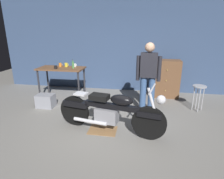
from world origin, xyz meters
TOP-DOWN VIEW (x-y plane):
  - ground_plane at (0.00, 0.00)m, footprint 12.00×12.00m
  - back_wall at (0.00, 2.80)m, footprint 8.00×0.12m
  - workbench at (-1.61, 1.69)m, footprint 1.30×0.64m
  - motorcycle at (0.10, -0.00)m, footprint 2.16×0.73m
  - person_standing at (0.82, 1.08)m, footprint 0.57×0.23m
  - shop_stool at (2.07, 1.37)m, footprint 0.32×0.32m
  - wooden_dresser at (1.36, 2.30)m, footprint 0.80×0.47m
  - drip_tray at (-0.05, 0.00)m, footprint 0.56×0.40m
  - storage_bin at (-1.76, 0.94)m, footprint 0.44×0.32m
  - mug_orange_travel at (-1.70, 1.83)m, footprint 0.11×0.07m
  - mug_white_ceramic at (-1.28, 1.89)m, footprint 0.12×0.09m
  - mug_yellow_tall at (-1.51, 1.84)m, footprint 0.12×0.09m
  - mug_black_matte at (-1.69, 1.51)m, footprint 0.11×0.08m
  - bottle at (-1.24, 1.67)m, footprint 0.06×0.06m

SIDE VIEW (x-z plane):
  - ground_plane at x=0.00m, z-range 0.00..0.00m
  - drip_tray at x=-0.05m, z-range 0.00..0.01m
  - storage_bin at x=-1.76m, z-range 0.00..0.34m
  - motorcycle at x=0.10m, z-range -0.05..0.95m
  - shop_stool at x=2.07m, z-range 0.18..0.82m
  - wooden_dresser at x=1.36m, z-range 0.00..1.10m
  - workbench at x=-1.61m, z-range 0.34..1.24m
  - person_standing at x=0.82m, z-range 0.09..1.76m
  - mug_white_ceramic at x=-1.28m, z-range 0.90..0.99m
  - mug_black_matte at x=-1.69m, z-range 0.90..0.99m
  - mug_orange_travel at x=-1.70m, z-range 0.90..1.01m
  - mug_yellow_tall at x=-1.51m, z-range 0.90..1.01m
  - bottle at x=-1.24m, z-range 0.88..1.12m
  - back_wall at x=0.00m, z-range 0.00..3.10m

